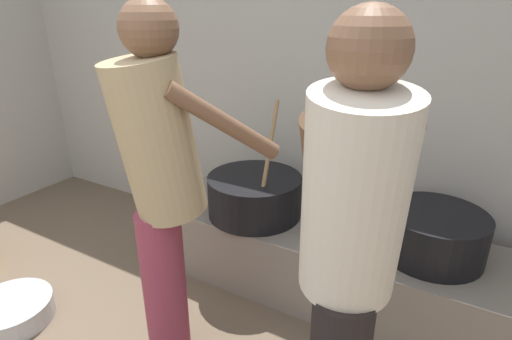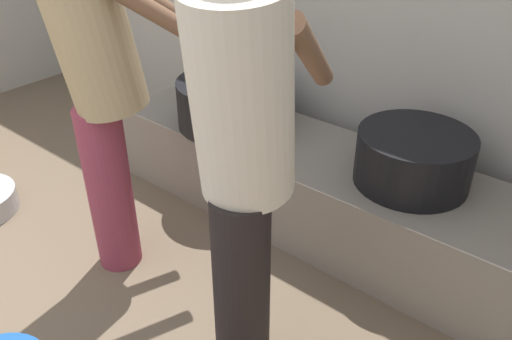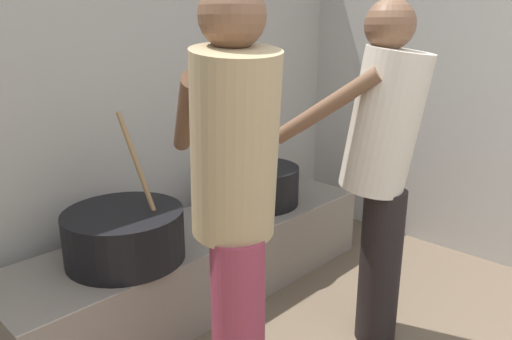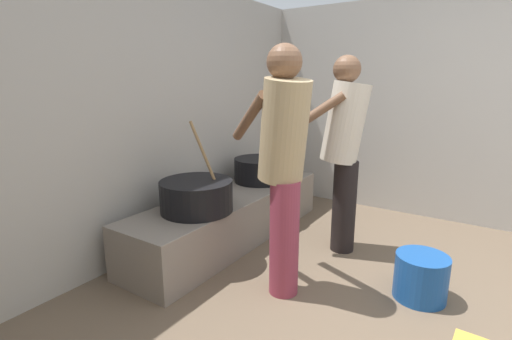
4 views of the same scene
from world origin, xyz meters
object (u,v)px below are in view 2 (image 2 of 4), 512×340
Objects in this scene: cooking_pot_main at (231,102)px; cook_in_cream_shirt at (243,151)px; cooking_pot_secondary at (414,158)px; cook_in_tan_shirt at (98,72)px.

cooking_pot_main is 0.43× the size of cook_in_cream_shirt.
cooking_pot_secondary is 0.31× the size of cook_in_tan_shirt.
cooking_pot_secondary is 1.03m from cook_in_cream_shirt.
cook_in_tan_shirt is (-0.00, -0.78, 0.40)m from cooking_pot_main.
cooking_pot_main is at bearing 89.84° from cook_in_tan_shirt.
cooking_pot_main is at bearing -176.22° from cooking_pot_secondary.
cook_in_tan_shirt is 0.84m from cook_in_cream_shirt.
cooking_pot_main is 1.38× the size of cooking_pot_secondary.
cooking_pot_secondary is at bearing 39.68° from cook_in_tan_shirt.
cooking_pot_main is 1.27m from cook_in_cream_shirt.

